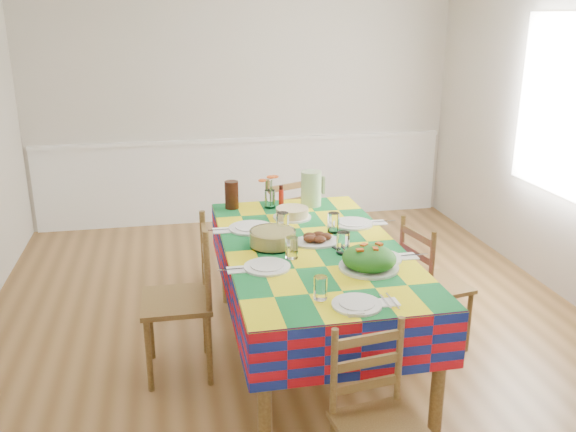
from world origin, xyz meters
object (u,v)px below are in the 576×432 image
Objects in this scene: dining_table at (312,259)px; meat_platter at (317,239)px; tea_pitcher at (232,195)px; chair_right at (430,286)px; chair_near at (377,423)px; chair_far at (278,228)px; green_pitcher at (311,188)px; chair_left at (184,300)px.

dining_table is 0.13m from meat_platter.
tea_pitcher is 1.58m from chair_right.
chair_near is (-0.05, -1.33, -0.39)m from meat_platter.
chair_near is at bearing -79.54° from tea_pitcher.
meat_platter is 1.39m from chair_near.
chair_far is at bearing 89.28° from dining_table.
chair_near is 0.95× the size of chair_right.
meat_platter is 0.37× the size of chair_near.
green_pitcher reaches higher than chair_far.
chair_near is 0.92× the size of chair_far.
chair_near is 1.52m from chair_right.
tea_pitcher is (-0.45, 0.84, 0.08)m from meat_platter.
chair_left is 1.11× the size of chair_right.
tea_pitcher reaches higher than dining_table.
dining_table is at bearing 78.27° from chair_right.
dining_table is at bearing -65.26° from tea_pitcher.
chair_far is (0.42, 0.41, -0.43)m from tea_pitcher.
chair_far reaches higher than chair_near.
tea_pitcher is 0.24× the size of chair_near.
meat_platter is at bearing 46.66° from dining_table.
chair_far is (-0.02, 1.25, -0.35)m from meat_platter.
meat_platter is 0.34× the size of chair_far.
chair_right is (0.78, -0.05, -0.37)m from meat_platter.
dining_table is 0.86m from chair_right.
dining_table is 0.89m from green_pitcher.
chair_right is at bearing 90.41° from chair_left.
chair_near is (-0.01, -1.29, -0.28)m from dining_table.
chair_far is (0.02, 1.29, -0.24)m from dining_table.
meat_platter reaches higher than dining_table.
chair_right is at bearing 99.76° from chair_far.
dining_table is 7.69× the size of green_pitcher.
green_pitcher reaches higher than dining_table.
chair_right reaches higher than chair_near.
dining_table is at bearing 82.40° from chair_near.
meat_platter is 0.95m from tea_pitcher.
green_pitcher is 0.29× the size of chair_right.
tea_pitcher is 1.05m from chair_left.
meat_platter is 0.86m from chair_right.
chair_far reaches higher than meat_platter.
chair_near is at bearing 32.72° from chair_left.
chair_far is (-0.18, 0.45, -0.46)m from green_pitcher.
chair_near is (-0.20, -2.13, -0.50)m from green_pitcher.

